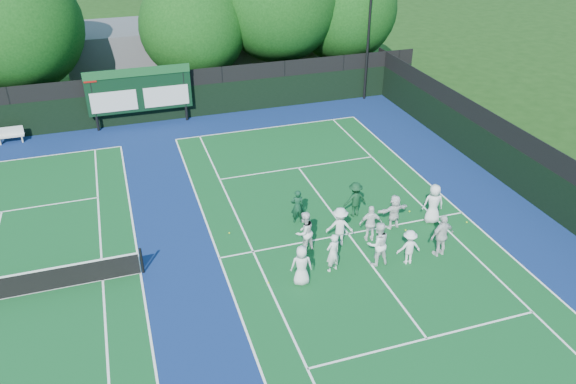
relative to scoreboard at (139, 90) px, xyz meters
name	(u,v)px	position (x,y,z in m)	size (l,w,h in m)	color
ground	(358,247)	(7.01, -15.59, -2.19)	(120.00, 120.00, 0.00)	#173A0F
court_apron	(206,261)	(1.01, -14.59, -2.19)	(34.00, 32.00, 0.01)	navy
near_court	(348,234)	(7.01, -14.59, -2.18)	(11.05, 23.85, 0.01)	#104F21
back_fence	(157,100)	(1.01, 0.41, -0.83)	(34.00, 0.08, 3.00)	black
divider_fence_right	(534,174)	(16.01, -14.59, -0.83)	(0.08, 32.00, 3.00)	black
scoreboard	(139,90)	(0.00, 0.00, 0.00)	(6.00, 0.21, 3.55)	black
clubhouse	(199,49)	(5.01, 8.41, -0.19)	(18.00, 6.00, 4.00)	#58595D
light_pole_right	(371,1)	(14.51, 0.11, 4.11)	(1.20, 0.30, 10.12)	black
bench	(10,134)	(-7.27, -0.22, -1.70)	(1.43, 0.38, 0.90)	silver
tree_b	(21,30)	(-6.01, 3.99, 3.01)	(7.47, 7.47, 9.13)	black
tree_c	(196,29)	(4.19, 3.99, 2.33)	(6.83, 6.83, 8.11)	black
tree_d	(280,2)	(9.86, 3.99, 3.64)	(8.11, 8.11, 10.10)	black
tree_e	(345,11)	(14.55, 3.99, 2.79)	(7.19, 7.19, 8.77)	black
tennis_ball_0	(268,283)	(2.92, -16.67, -2.16)	(0.07, 0.07, 0.07)	#CFE81B
tennis_ball_1	(410,211)	(10.31, -13.80, -2.16)	(0.07, 0.07, 0.07)	#CFE81B
tennis_ball_2	(467,222)	(12.23, -15.37, -2.16)	(0.07, 0.07, 0.07)	#CFE81B
tennis_ball_3	(229,233)	(2.29, -13.01, -2.16)	(0.07, 0.07, 0.07)	#CFE81B
tennis_ball_4	(355,204)	(8.28, -12.48, -2.16)	(0.07, 0.07, 0.07)	#CFE81B
tennis_ball_5	(406,230)	(9.42, -15.10, -2.16)	(0.07, 0.07, 0.07)	#CFE81B
player_front_0	(302,265)	(4.08, -17.02, -1.39)	(0.79, 0.51, 1.61)	silver
player_front_1	(333,253)	(5.45, -16.67, -1.38)	(0.59, 0.39, 1.63)	silver
player_front_2	(378,244)	(7.23, -16.78, -1.28)	(0.89, 0.69, 1.83)	white
player_front_3	(409,247)	(8.39, -17.12, -1.46)	(0.94, 0.54, 1.46)	white
player_front_4	(442,235)	(9.86, -17.03, -1.28)	(1.06, 0.44, 1.82)	silver
player_back_0	(304,232)	(4.87, -15.11, -1.31)	(0.86, 0.67, 1.76)	white
player_back_1	(340,227)	(6.36, -15.13, -1.35)	(1.09, 0.63, 1.69)	white
player_back_2	(371,223)	(7.67, -15.25, -1.39)	(0.94, 0.39, 1.61)	white
player_back_3	(394,212)	(9.02, -14.68, -1.42)	(1.44, 0.46, 1.55)	white
player_back_4	(433,204)	(10.81, -14.80, -1.29)	(0.88, 0.57, 1.80)	white
coach_left	(297,206)	(5.29, -13.02, -1.41)	(0.57, 0.37, 1.56)	#0F3822
coach_right	(355,199)	(7.85, -13.29, -1.38)	(1.05, 0.60, 1.62)	#0F371C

